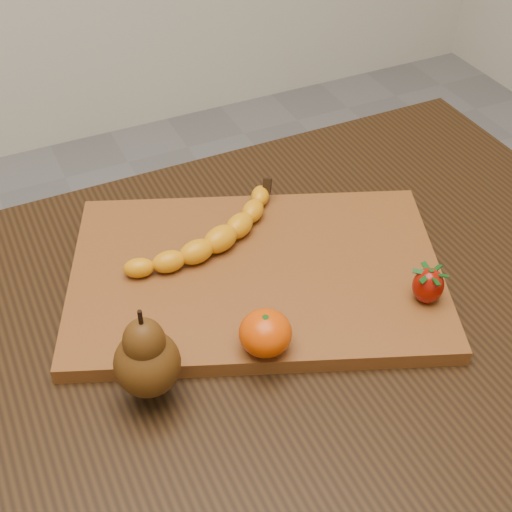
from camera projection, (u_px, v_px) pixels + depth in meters
name	position (u px, v px, depth m)	size (l,w,h in m)	color
table	(270.00, 373.00, 0.90)	(1.00, 0.70, 0.76)	black
cutting_board	(256.00, 274.00, 0.88)	(0.45, 0.30, 0.02)	brown
banana	(220.00, 239.00, 0.89)	(0.21, 0.05, 0.03)	orange
pear	(145.00, 351.00, 0.70)	(0.07, 0.07, 0.11)	#4F2C0C
mandarin	(265.00, 333.00, 0.76)	(0.06, 0.06, 0.05)	#D24102
strawberry	(428.00, 284.00, 0.81)	(0.04, 0.04, 0.05)	#8A0D03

